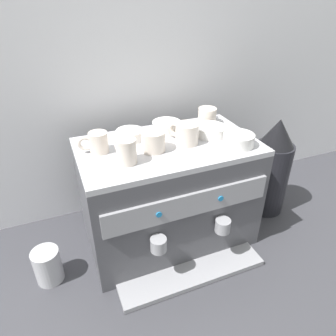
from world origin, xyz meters
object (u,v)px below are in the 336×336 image
at_px(ceramic_cup_4, 126,151).
at_px(milk_pitcher, 48,266).
at_px(ceramic_cup_0, 186,133).
at_px(ceramic_cup_2, 153,141).
at_px(ceramic_bowl_0, 210,131).
at_px(ceramic_bowl_1, 167,127).
at_px(ceramic_bowl_2, 239,140).
at_px(ceramic_cup_3, 207,116).
at_px(coffee_grinder, 272,169).
at_px(espresso_machine, 168,194).
at_px(ceramic_cup_1, 97,143).
at_px(ceramic_bowl_3, 130,135).

height_order(ceramic_cup_4, milk_pitcher, ceramic_cup_4).
xyz_separation_m(ceramic_cup_0, ceramic_cup_2, (-0.13, -0.01, -0.00)).
xyz_separation_m(ceramic_bowl_0, milk_pitcher, (-0.67, -0.07, -0.39)).
bearing_deg(ceramic_bowl_1, ceramic_bowl_2, -46.99).
xyz_separation_m(ceramic_bowl_2, milk_pitcher, (-0.72, 0.05, -0.39)).
height_order(ceramic_cup_3, ceramic_bowl_0, ceramic_cup_3).
height_order(ceramic_cup_3, coffee_grinder, ceramic_cup_3).
xyz_separation_m(ceramic_bowl_2, coffee_grinder, (0.28, 0.10, -0.24)).
relative_size(espresso_machine, milk_pitcher, 4.87).
xyz_separation_m(coffee_grinder, milk_pitcher, (-0.99, -0.05, -0.15)).
xyz_separation_m(ceramic_cup_3, ceramic_bowl_0, (-0.05, -0.11, -0.02)).
height_order(ceramic_cup_3, ceramic_bowl_1, ceramic_cup_3).
relative_size(ceramic_cup_0, ceramic_cup_1, 1.16).
distance_m(ceramic_cup_1, ceramic_cup_2, 0.19).
distance_m(ceramic_bowl_0, ceramic_bowl_3, 0.30).
xyz_separation_m(ceramic_cup_1, ceramic_bowl_1, (0.28, 0.07, -0.02)).
xyz_separation_m(ceramic_cup_3, ceramic_bowl_1, (-0.19, -0.02, -0.01)).
relative_size(ceramic_cup_1, ceramic_bowl_2, 0.93).
distance_m(espresso_machine, ceramic_bowl_1, 0.27).
bearing_deg(ceramic_bowl_1, ceramic_bowl_3, -175.82).
bearing_deg(coffee_grinder, ceramic_cup_3, 155.84).
bearing_deg(ceramic_cup_4, milk_pitcher, 176.74).
distance_m(ceramic_cup_3, ceramic_bowl_2, 0.23).
bearing_deg(ceramic_bowl_2, coffee_grinder, 20.06).
height_order(ceramic_bowl_0, ceramic_bowl_3, same).
bearing_deg(ceramic_cup_3, ceramic_bowl_0, -113.26).
bearing_deg(ceramic_cup_0, ceramic_bowl_2, -29.09).
xyz_separation_m(ceramic_cup_4, ceramic_bowl_0, (0.35, 0.08, -0.02)).
bearing_deg(ceramic_bowl_0, espresso_machine, -174.44).
height_order(espresso_machine, ceramic_cup_2, ceramic_cup_2).
height_order(ceramic_cup_3, ceramic_bowl_3, ceramic_cup_3).
distance_m(ceramic_cup_0, milk_pitcher, 0.69).
relative_size(ceramic_cup_2, ceramic_bowl_2, 1.12).
bearing_deg(ceramic_cup_4, ceramic_cup_1, 123.69).
bearing_deg(ceramic_bowl_0, ceramic_cup_2, -172.28).
bearing_deg(ceramic_cup_1, ceramic_cup_2, -17.26).
xyz_separation_m(ceramic_cup_2, ceramic_bowl_0, (0.24, 0.03, -0.02)).
height_order(ceramic_cup_3, ceramic_cup_4, ceramic_cup_4).
xyz_separation_m(espresso_machine, ceramic_bowl_0, (0.18, 0.02, 0.24)).
xyz_separation_m(ceramic_cup_3, milk_pitcher, (-0.71, -0.17, -0.40)).
xyz_separation_m(ceramic_cup_2, ceramic_bowl_3, (-0.05, 0.11, -0.02)).
xyz_separation_m(ceramic_cup_1, coffee_grinder, (0.75, -0.04, -0.25)).
distance_m(ceramic_cup_0, ceramic_bowl_3, 0.21).
distance_m(ceramic_cup_0, ceramic_bowl_1, 0.12).
height_order(ceramic_cup_0, ceramic_cup_2, ceramic_cup_0).
bearing_deg(espresso_machine, ceramic_cup_1, 170.74).
relative_size(ceramic_cup_3, ceramic_bowl_0, 0.79).
bearing_deg(ceramic_bowl_2, ceramic_bowl_0, 113.26).
height_order(ceramic_cup_1, ceramic_cup_3, ceramic_cup_1).
bearing_deg(ceramic_cup_2, ceramic_cup_4, -155.43).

